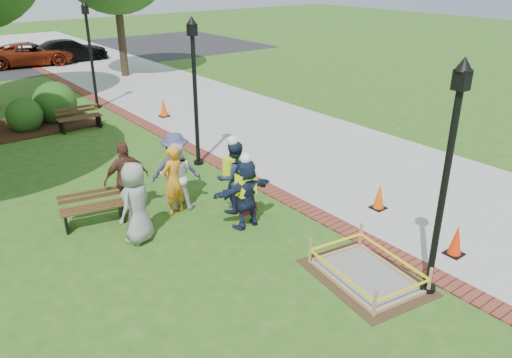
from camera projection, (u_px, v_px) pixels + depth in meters
ground at (272, 245)px, 10.67m from camera, size 100.00×100.00×0.00m
sidewalk at (212, 108)px, 20.74m from camera, size 6.00×60.00×0.02m
brick_edging at (141, 122)px, 18.91m from camera, size 0.50×60.00×0.03m
wet_concrete_pad at (367, 267)px, 9.48m from camera, size 2.02×2.52×0.55m
bench_near at (94, 215)px, 11.43m from camera, size 1.50×0.76×0.77m
bench_far at (80, 123)px, 17.98m from camera, size 1.55×0.58×0.82m
cone_front at (456, 241)px, 10.18m from camera, size 0.35×0.35×0.69m
cone_back at (379, 197)px, 12.12m from camera, size 0.34×0.34×0.67m
cone_far at (164, 108)px, 19.46m from camera, size 0.38×0.38×0.75m
toolbox at (247, 208)px, 12.07m from camera, size 0.46×0.28×0.22m
lamp_near at (448, 166)px, 8.21m from camera, size 0.28×0.28×4.26m
lamp_mid at (195, 82)px, 14.02m from camera, size 0.28×0.28×4.26m
lamp_far at (90, 47)px, 19.83m from camera, size 0.28×0.28×4.26m
shrub_c at (27, 130)px, 18.08m from camera, size 1.27×1.27×1.27m
shrub_d at (58, 121)px, 19.13m from camera, size 1.62×1.62×1.62m
casual_person_a at (136, 203)px, 10.51m from camera, size 0.68×0.60×1.80m
casual_person_b at (173, 180)px, 11.72m from camera, size 0.61×0.47×1.71m
casual_person_c at (177, 176)px, 12.00m from camera, size 0.64×0.58×1.67m
casual_person_d at (127, 179)px, 11.66m from camera, size 0.62×0.43×1.82m
casual_person_e at (176, 169)px, 12.23m from camera, size 0.70×0.63×1.83m
hivis_worker_a at (246, 191)px, 11.11m from camera, size 0.52×0.34×1.78m
hivis_worker_b at (236, 173)px, 12.03m from camera, size 0.57×0.40×1.82m
hivis_worker_c at (233, 175)px, 11.78m from camera, size 0.59×0.40×1.92m
parked_car_c at (33, 66)px, 29.47m from camera, size 2.76×4.74×1.45m
parked_car_d at (71, 61)px, 30.73m from camera, size 1.94×4.46×1.45m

